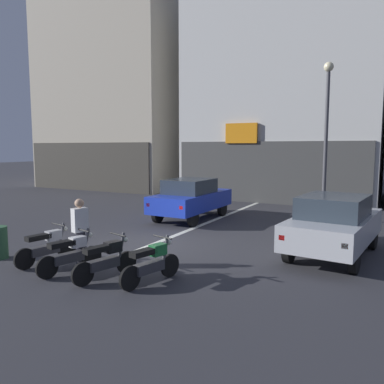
% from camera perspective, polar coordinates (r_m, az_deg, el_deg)
% --- Properties ---
extents(ground_plane, '(120.00, 120.00, 0.00)m').
position_cam_1_polar(ground_plane, '(11.76, -5.84, -7.72)').
color(ground_plane, '#333338').
extents(lane_centre_line, '(0.20, 18.00, 0.01)m').
position_cam_1_polar(lane_centre_line, '(16.97, 5.47, -3.25)').
color(lane_centre_line, silver).
rests_on(lane_centre_line, ground).
extents(building_corner_left, '(10.41, 7.41, 13.59)m').
position_cam_1_polar(building_corner_left, '(29.92, -10.54, 13.96)').
color(building_corner_left, '#B2A893').
rests_on(building_corner_left, ground).
extents(building_mid_block, '(10.43, 7.99, 12.18)m').
position_cam_1_polar(building_mid_block, '(24.26, 13.97, 13.94)').
color(building_mid_block, silver).
rests_on(building_mid_block, ground).
extents(car_blue_crossing_near, '(1.82, 4.13, 1.64)m').
position_cam_1_polar(car_blue_crossing_near, '(15.59, -0.13, -0.83)').
color(car_blue_crossing_near, black).
rests_on(car_blue_crossing_near, ground).
extents(car_silver_parked_kerbside, '(2.16, 4.26, 1.64)m').
position_cam_1_polar(car_silver_parked_kerbside, '(11.02, 20.20, -4.36)').
color(car_silver_parked_kerbside, black).
rests_on(car_silver_parked_kerbside, ground).
extents(street_lamp, '(0.36, 0.36, 6.06)m').
position_cam_1_polar(street_lamp, '(15.69, 19.19, 9.31)').
color(street_lamp, '#47474C').
rests_on(street_lamp, ground).
extents(motorcycle_silver_row_leftmost, '(0.55, 1.65, 0.98)m').
position_cam_1_polar(motorcycle_silver_row_leftmost, '(10.38, -20.58, -7.46)').
color(motorcycle_silver_row_leftmost, black).
rests_on(motorcycle_silver_row_leftmost, ground).
extents(motorcycle_white_row_left_mid, '(0.59, 1.64, 0.98)m').
position_cam_1_polar(motorcycle_white_row_left_mid, '(9.50, -17.43, -8.63)').
color(motorcycle_white_row_left_mid, black).
rests_on(motorcycle_white_row_left_mid, ground).
extents(motorcycle_black_row_centre, '(0.61, 1.63, 0.98)m').
position_cam_1_polar(motorcycle_black_row_centre, '(8.84, -12.54, -9.62)').
color(motorcycle_black_row_centre, black).
rests_on(motorcycle_black_row_centre, ground).
extents(motorcycle_green_row_right_mid, '(0.58, 1.64, 0.98)m').
position_cam_1_polar(motorcycle_green_row_right_mid, '(8.44, -5.99, -10.29)').
color(motorcycle_green_row_right_mid, black).
rests_on(motorcycle_green_row_right_mid, ground).
extents(person_by_motorcycles, '(0.33, 0.41, 1.67)m').
position_cam_1_polar(person_by_motorcycles, '(9.85, -16.13, -5.66)').
color(person_by_motorcycles, '#23232D').
rests_on(person_by_motorcycles, ground).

